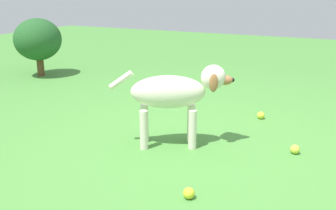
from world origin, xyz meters
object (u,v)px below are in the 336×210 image
object	(u,v)px
tennis_ball_1	(189,193)
tennis_ball_2	(177,101)
tennis_ball_3	(261,115)
dog	(175,93)
tennis_ball_0	(295,149)

from	to	relation	value
tennis_ball_1	tennis_ball_2	size ratio (longest dim) A/B	1.00
tennis_ball_2	tennis_ball_3	bearing A→B (deg)	-94.37
tennis_ball_2	tennis_ball_1	bearing A→B (deg)	-152.86
tennis_ball_1	tennis_ball_2	bearing A→B (deg)	27.14
tennis_ball_1	tennis_ball_3	bearing A→B (deg)	-1.37
tennis_ball_1	tennis_ball_2	world-z (taller)	same
dog	tennis_ball_1	distance (m)	0.85
dog	tennis_ball_2	world-z (taller)	dog
tennis_ball_3	dog	bearing A→B (deg)	153.69
tennis_ball_0	tennis_ball_1	xyz separation A→B (m)	(-0.89, 0.43, 0.00)
tennis_ball_0	tennis_ball_1	world-z (taller)	same
dog	tennis_ball_1	size ratio (longest dim) A/B	12.32
tennis_ball_2	dog	bearing A→B (deg)	-155.70
dog	tennis_ball_3	world-z (taller)	dog
tennis_ball_0	tennis_ball_3	bearing A→B (deg)	31.37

